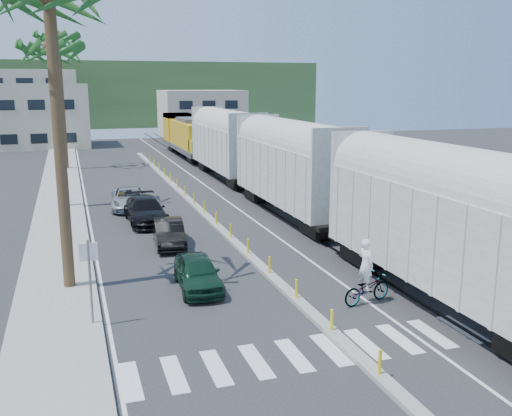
{
  "coord_description": "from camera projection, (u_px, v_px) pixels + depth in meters",
  "views": [
    {
      "loc": [
        -7.68,
        -16.51,
        7.91
      ],
      "look_at": [
        0.81,
        9.27,
        2.0
      ],
      "focal_mm": 40.0,
      "sensor_mm": 36.0,
      "label": 1
    }
  ],
  "objects": [
    {
      "name": "car_lead",
      "position": [
        198.0,
        273.0,
        22.38
      ],
      "size": [
        1.96,
        4.07,
        1.34
      ],
      "primitive_type": "imported",
      "rotation": [
        0.0,
        0.0,
        -0.05
      ],
      "color": "#113320",
      "rests_on": "ground"
    },
    {
      "name": "freight_train",
      "position": [
        261.0,
        158.0,
        39.64
      ],
      "size": [
        3.0,
        60.94,
        5.85
      ],
      "color": "#A9A69B",
      "rests_on": "ground"
    },
    {
      "name": "sidewalk",
      "position": [
        60.0,
        198.0,
        39.94
      ],
      "size": [
        3.0,
        90.0,
        0.15
      ],
      "primitive_type": "cube",
      "color": "gray",
      "rests_on": "ground"
    },
    {
      "name": "cyclist",
      "position": [
        367.0,
        283.0,
        20.89
      ],
      "size": [
        1.64,
        2.4,
        2.45
      ],
      "rotation": [
        0.0,
        0.0,
        1.8
      ],
      "color": "#9EA0A5",
      "rests_on": "ground"
    },
    {
      "name": "car_third",
      "position": [
        146.0,
        210.0,
        33.01
      ],
      "size": [
        2.33,
        5.25,
        1.5
      ],
      "primitive_type": "imported",
      "rotation": [
        0.0,
        0.0,
        0.02
      ],
      "color": "black",
      "rests_on": "ground"
    },
    {
      "name": "rails",
      "position": [
        233.0,
        182.0,
        46.86
      ],
      "size": [
        1.56,
        100.0,
        0.06
      ],
      "color": "black",
      "rests_on": "ground"
    },
    {
      "name": "car_rear",
      "position": [
        129.0,
        198.0,
        36.83
      ],
      "size": [
        3.07,
        5.26,
        1.36
      ],
      "primitive_type": "imported",
      "rotation": [
        0.0,
        0.0,
        -0.08
      ],
      "color": "#ADAFB2",
      "rests_on": "ground"
    },
    {
      "name": "palm_trees",
      "position": [
        54.0,
        37.0,
        35.65
      ],
      "size": [
        3.5,
        37.2,
        13.75
      ],
      "color": "brown",
      "rests_on": "ground"
    },
    {
      "name": "car_second",
      "position": [
        169.0,
        233.0,
        28.38
      ],
      "size": [
        2.0,
        4.23,
        1.32
      ],
      "primitive_type": "imported",
      "rotation": [
        0.0,
        0.0,
        -0.08
      ],
      "color": "black",
      "rests_on": "ground"
    },
    {
      "name": "hillside",
      "position": [
        107.0,
        94.0,
        110.89
      ],
      "size": [
        80.0,
        20.0,
        12.0
      ],
      "primitive_type": "cube",
      "color": "#385628",
      "rests_on": "ground"
    },
    {
      "name": "median",
      "position": [
        194.0,
        204.0,
        37.86
      ],
      "size": [
        0.45,
        60.0,
        0.85
      ],
      "color": "gray",
      "rests_on": "ground"
    },
    {
      "name": "ground",
      "position": [
        319.0,
        322.0,
        19.35
      ],
      "size": [
        140.0,
        140.0,
        0.0
      ],
      "primitive_type": "plane",
      "color": "#28282B",
      "rests_on": "ground"
    },
    {
      "name": "lane_markings",
      "position": [
        151.0,
        194.0,
        41.9
      ],
      "size": [
        9.42,
        90.0,
        0.01
      ],
      "color": "silver",
      "rests_on": "ground"
    },
    {
      "name": "street_sign",
      "position": [
        90.0,
        270.0,
        18.56
      ],
      "size": [
        0.6,
        0.08,
        3.0
      ],
      "color": "slate",
      "rests_on": "ground"
    },
    {
      "name": "buildings",
      "position": [
        75.0,
        109.0,
        82.97
      ],
      "size": [
        38.0,
        27.0,
        10.0
      ],
      "color": "#B3A98E",
      "rests_on": "ground"
    },
    {
      "name": "crosswalk",
      "position": [
        346.0,
        347.0,
        17.5
      ],
      "size": [
        14.0,
        2.2,
        0.01
      ],
      "primitive_type": "cube",
      "color": "silver",
      "rests_on": "ground"
    }
  ]
}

